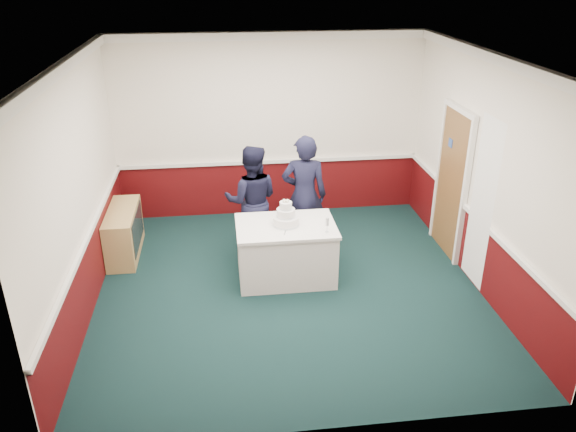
{
  "coord_description": "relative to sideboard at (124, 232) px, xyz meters",
  "views": [
    {
      "loc": [
        -0.8,
        -6.36,
        4.02
      ],
      "look_at": [
        -0.02,
        -0.1,
        1.1
      ],
      "focal_mm": 35.0,
      "sensor_mm": 36.0,
      "label": 1
    }
  ],
  "objects": [
    {
      "name": "ground",
      "position": [
        2.28,
        -1.23,
        -0.35
      ],
      "size": [
        5.0,
        5.0,
        0.0
      ],
      "primitive_type": "plane",
      "color": "black",
      "rests_on": "ground"
    },
    {
      "name": "cake_knife",
      "position": [
        2.24,
        -1.14,
        0.44
      ],
      "size": [
        0.07,
        0.22,
        0.0
      ],
      "primitive_type": "cube",
      "rotation": [
        0.0,
        0.0,
        -0.26
      ],
      "color": "silver",
      "rests_on": "cake_table"
    },
    {
      "name": "sideboard",
      "position": [
        0.0,
        0.0,
        0.0
      ],
      "size": [
        0.41,
        1.2,
        0.7
      ],
      "color": "tan",
      "rests_on": "ground"
    },
    {
      "name": "cake_table",
      "position": [
        2.27,
        -0.94,
        0.05
      ],
      "size": [
        1.32,
        0.92,
        0.79
      ],
      "color": "white",
      "rests_on": "ground"
    },
    {
      "name": "person_woman",
      "position": [
        2.63,
        -0.22,
        0.55
      ],
      "size": [
        0.7,
        0.51,
        1.79
      ],
      "primitive_type": "imported",
      "rotation": [
        0.0,
        0.0,
        3.01
      ],
      "color": "black",
      "rests_on": "ground"
    },
    {
      "name": "room_shell",
      "position": [
        2.36,
        -0.62,
        1.62
      ],
      "size": [
        5.0,
        5.0,
        3.0
      ],
      "color": "white",
      "rests_on": "ground"
    },
    {
      "name": "wedding_cake",
      "position": [
        2.27,
        -0.94,
        0.55
      ],
      "size": [
        0.35,
        0.35,
        0.36
      ],
      "color": "white",
      "rests_on": "cake_table"
    },
    {
      "name": "person_man",
      "position": [
        1.88,
        -0.15,
        0.47
      ],
      "size": [
        0.87,
        0.71,
        1.65
      ],
      "primitive_type": "imported",
      "rotation": [
        0.0,
        0.0,
        3.03
      ],
      "color": "black",
      "rests_on": "ground"
    },
    {
      "name": "champagne_flute",
      "position": [
        2.77,
        -1.22,
        0.58
      ],
      "size": [
        0.05,
        0.05,
        0.21
      ],
      "color": "silver",
      "rests_on": "cake_table"
    }
  ]
}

